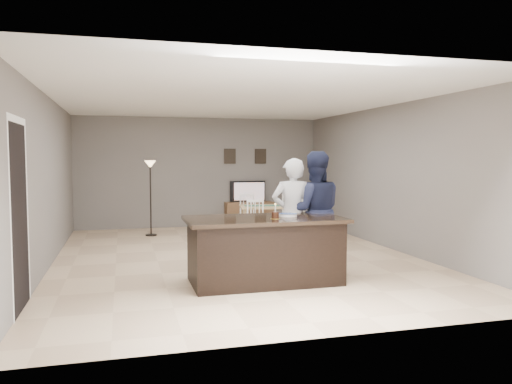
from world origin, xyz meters
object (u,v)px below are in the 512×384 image
object	(u,v)px
woman	(292,215)
man	(314,211)
birthday_cake	(275,215)
plate_stack	(288,215)
dining_table	(274,211)
kitchen_island	(264,250)
television	(249,191)
tv_console	(249,214)
floor_lamp	(150,178)

from	to	relation	value
woman	man	bearing A→B (deg)	-169.95
birthday_cake	plate_stack	xyz separation A→B (m)	(0.25, 0.21, -0.03)
woman	dining_table	distance (m)	3.29
kitchen_island	television	world-z (taller)	television
tv_console	birthday_cake	xyz separation A→B (m)	(-1.10, -5.73, 0.65)
birthday_cake	dining_table	distance (m)	4.11
kitchen_island	man	bearing A→B (deg)	30.07
television	birthday_cake	xyz separation A→B (m)	(-1.10, -5.80, 0.09)
tv_console	woman	world-z (taller)	woman
dining_table	floor_lamp	size ratio (longest dim) A/B	1.09
woman	birthday_cake	xyz separation A→B (m)	(-0.49, -0.71, 0.09)
television	plate_stack	bearing A→B (deg)	81.41
birthday_cake	plate_stack	size ratio (longest dim) A/B	0.79
television	dining_table	size ratio (longest dim) A/B	0.51
man	dining_table	size ratio (longest dim) A/B	1.01
woman	plate_stack	xyz separation A→B (m)	(-0.24, -0.50, 0.07)
plate_stack	television	bearing A→B (deg)	81.41
man	floor_lamp	distance (m)	4.64
kitchen_island	woman	size ratio (longest dim) A/B	1.26
television	floor_lamp	xyz separation A→B (m)	(-2.48, -1.04, 0.42)
tv_console	plate_stack	distance (m)	5.62
tv_console	floor_lamp	bearing A→B (deg)	-158.65
plate_stack	man	bearing A→B (deg)	40.02
floor_lamp	plate_stack	bearing A→B (deg)	-70.21
television	man	distance (m)	5.10
woman	floor_lamp	world-z (taller)	woman
man	birthday_cake	distance (m)	1.11
birthday_cake	plate_stack	bearing A→B (deg)	40.38
birthday_cake	man	bearing A→B (deg)	40.13
tv_console	man	world-z (taller)	man
tv_console	floor_lamp	xyz separation A→B (m)	(-2.48, -0.97, 0.98)
television	woman	bearing A→B (deg)	83.22
kitchen_island	tv_console	distance (m)	5.70
kitchen_island	dining_table	bearing A→B (deg)	71.13
tv_console	birthday_cake	bearing A→B (deg)	-100.82
television	man	world-z (taller)	man
woman	man	size ratio (longest dim) A/B	0.94
kitchen_island	birthday_cake	xyz separation A→B (m)	(0.10, -0.16, 0.49)
floor_lamp	man	bearing A→B (deg)	-61.15
floor_lamp	woman	bearing A→B (deg)	-65.15
man	birthday_cake	size ratio (longest dim) A/B	8.80
birthday_cake	woman	bearing A→B (deg)	55.48
kitchen_island	dining_table	distance (m)	3.97
tv_console	woman	xyz separation A→B (m)	(-0.61, -5.02, 0.55)
woman	birthday_cake	size ratio (longest dim) A/B	8.29
television	plate_stack	distance (m)	5.65
television	dining_table	bearing A→B (deg)	92.55
kitchen_island	dining_table	size ratio (longest dim) A/B	1.19
woman	man	world-z (taller)	man
kitchen_island	man	size ratio (longest dim) A/B	1.18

